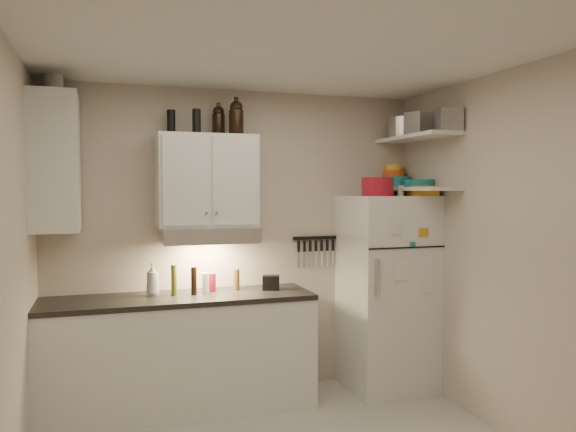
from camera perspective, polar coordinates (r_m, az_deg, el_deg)
name	(u,v)px	position (r m, az deg, el deg)	size (l,w,h in m)	color
ceiling	(295,46)	(3.50, 0.76, 16.84)	(3.20, 3.00, 0.02)	silver
back_wall	(238,242)	(4.87, -5.05, -2.66)	(3.20, 0.02, 2.60)	#BEB2A2
left_wall	(2,277)	(3.28, -27.03, -5.56)	(0.02, 3.00, 2.60)	#BEB2A2
right_wall	(513,255)	(4.23, 21.88, -3.66)	(0.02, 3.00, 2.60)	#BEB2A2
base_cabinet	(180,356)	(4.64, -10.93, -13.82)	(2.10, 0.60, 0.88)	white
countertop	(179,298)	(4.53, -10.98, -8.23)	(2.10, 0.62, 0.04)	black
upper_cabinet	(207,181)	(4.62, -8.22, 3.55)	(0.80, 0.33, 0.75)	white
side_cabinet	(55,163)	(4.43, -22.59, 5.03)	(0.33, 0.55, 1.00)	white
range_hood	(209,235)	(4.57, -8.04, -1.90)	(0.76, 0.46, 0.12)	silver
fridge	(387,292)	(5.05, 9.99, -7.66)	(0.70, 0.68, 1.70)	white
shelf_hi	(416,137)	(4.97, 12.92, 7.78)	(0.30, 0.95, 0.03)	white
shelf_lo	(416,189)	(4.95, 12.87, 2.70)	(0.30, 0.95, 0.03)	white
knife_strip	(315,238)	(5.05, 2.77, -2.23)	(0.42, 0.02, 0.03)	black
dutch_oven	(378,187)	(4.79, 9.08, 2.96)	(0.27, 0.27, 0.16)	maroon
book_stack	(423,191)	(4.89, 13.53, 2.49)	(0.20, 0.25, 0.09)	orange
spice_jar	(401,191)	(4.90, 11.39, 2.54)	(0.05, 0.05, 0.09)	silver
stock_pot	(403,128)	(5.22, 11.61, 8.74)	(0.26, 0.26, 0.19)	silver
tin_a	(418,124)	(4.88, 13.10, 9.13)	(0.18, 0.16, 0.18)	#AAAAAD
tin_b	(449,120)	(4.70, 16.01, 9.35)	(0.18, 0.18, 0.18)	#AAAAAD
bowl_teal	(397,182)	(5.25, 10.98, 3.42)	(0.25, 0.25, 0.10)	#167A7C
bowl_orange	(394,173)	(5.32, 10.68, 4.28)	(0.20, 0.20, 0.06)	#F25016
bowl_yellow	(394,167)	(5.32, 10.69, 4.87)	(0.16, 0.16, 0.05)	yellow
plates	(419,183)	(5.02, 13.21, 3.25)	(0.26, 0.26, 0.07)	#167A7C
growler_a	(219,120)	(4.73, -7.07, 9.61)	(0.11, 0.11, 0.25)	black
growler_b	(236,117)	(4.64, -5.28, 9.95)	(0.12, 0.12, 0.28)	black
thermos_a	(197,121)	(4.58, -9.28, 9.47)	(0.07, 0.07, 0.19)	black
thermos_b	(171,122)	(4.66, -11.78, 9.33)	(0.07, 0.07, 0.19)	black
side_jar	(54,83)	(4.59, -22.71, 12.37)	(0.14, 0.14, 0.18)	silver
soap_bottle	(153,277)	(4.57, -13.60, -6.06)	(0.11, 0.11, 0.29)	white
pepper_mill	(236,279)	(4.71, -5.28, -6.43)	(0.05, 0.05, 0.17)	brown
oil_bottle	(174,280)	(4.54, -11.50, -6.40)	(0.05, 0.05, 0.24)	#5C6218
vinegar_bottle	(194,281)	(4.53, -9.54, -6.52)	(0.05, 0.05, 0.22)	black
clear_bottle	(206,283)	(4.57, -8.36, -6.78)	(0.06, 0.06, 0.17)	silver
red_jar	(211,282)	(4.66, -7.80, -6.70)	(0.07, 0.07, 0.15)	maroon
caddy	(271,283)	(4.70, -1.74, -6.78)	(0.14, 0.10, 0.12)	black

